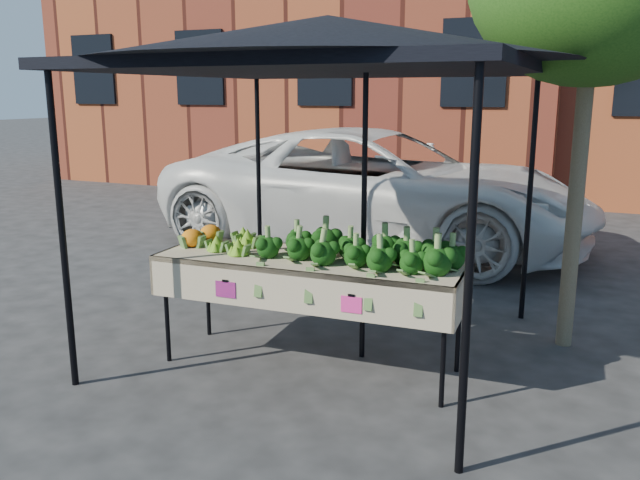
{
  "coord_description": "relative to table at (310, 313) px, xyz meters",
  "views": [
    {
      "loc": [
        1.87,
        -4.51,
        2.14
      ],
      "look_at": [
        -0.16,
        0.14,
        1.0
      ],
      "focal_mm": 36.5,
      "sensor_mm": 36.0,
      "label": 1
    }
  ],
  "objects": [
    {
      "name": "canopy",
      "position": [
        -0.03,
        0.43,
        0.92
      ],
      "size": [
        3.16,
        3.16,
        2.74
      ],
      "primitive_type": null,
      "color": "black",
      "rests_on": "ground"
    },
    {
      "name": "broccoli_heap",
      "position": [
        0.39,
        0.03,
        0.58
      ],
      "size": [
        1.6,
        0.57,
        0.25
      ],
      "primitive_type": "ellipsoid",
      "color": "#0D330B",
      "rests_on": "table"
    },
    {
      "name": "romanesco_cluster",
      "position": [
        -0.66,
        0.04,
        0.55
      ],
      "size": [
        0.43,
        0.57,
        0.2
      ],
      "primitive_type": "ellipsoid",
      "color": "#80B930",
      "rests_on": "table"
    },
    {
      "name": "ground",
      "position": [
        0.16,
        0.06,
        -0.45
      ],
      "size": [
        90.0,
        90.0,
        0.0
      ],
      "primitive_type": "plane",
      "color": "#252527"
    },
    {
      "name": "vehicle",
      "position": [
        -0.89,
        4.2,
        2.56
      ],
      "size": [
        1.75,
        2.82,
        6.02
      ],
      "primitive_type": "imported",
      "rotation": [
        0.0,
        0.0,
        1.54
      ],
      "color": "white",
      "rests_on": "ground"
    },
    {
      "name": "building_left",
      "position": [
        -4.84,
        12.06,
        4.05
      ],
      "size": [
        12.0,
        8.0,
        9.0
      ],
      "primitive_type": "cube",
      "color": "maroon",
      "rests_on": "ground"
    },
    {
      "name": "cauliflower_pair",
      "position": [
        -1.03,
        0.07,
        0.54
      ],
      "size": [
        0.23,
        0.43,
        0.18
      ],
      "primitive_type": "ellipsoid",
      "color": "orange",
      "rests_on": "table"
    },
    {
      "name": "table",
      "position": [
        0.0,
        0.0,
        0.0
      ],
      "size": [
        2.43,
        0.91,
        0.9
      ],
      "color": "beige",
      "rests_on": "ground"
    },
    {
      "name": "street_tree",
      "position": [
        1.84,
        1.32,
        1.47
      ],
      "size": [
        1.95,
        1.95,
        3.85
      ],
      "primitive_type": null,
      "color": "#1E4C14",
      "rests_on": "ground"
    }
  ]
}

